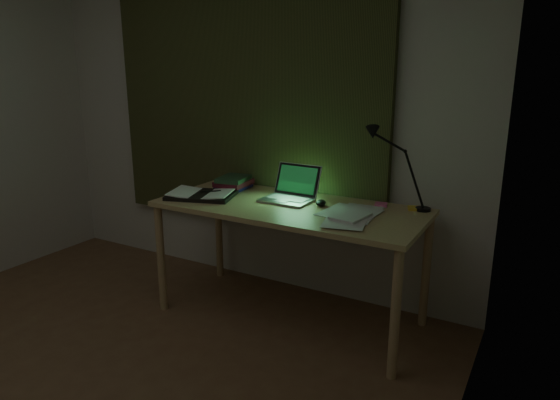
# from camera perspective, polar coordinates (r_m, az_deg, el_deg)

# --- Properties ---
(wall_back) EXTENTS (3.50, 0.00, 2.50)m
(wall_back) POSITION_cam_1_polar(r_m,az_deg,el_deg) (3.67, -3.94, 9.74)
(wall_back) COLOR silver
(wall_back) RESTS_ON ground
(wall_right) EXTENTS (0.00, 4.00, 2.50)m
(wall_right) POSITION_cam_1_polar(r_m,az_deg,el_deg) (1.14, 14.96, -2.98)
(wall_right) COLOR silver
(wall_right) RESTS_ON ground
(curtain) EXTENTS (2.20, 0.06, 2.00)m
(curtain) POSITION_cam_1_polar(r_m,az_deg,el_deg) (3.62, -4.35, 12.83)
(curtain) COLOR #31351A
(curtain) RESTS_ON wall_back
(desk) EXTENTS (1.66, 0.73, 0.76)m
(desk) POSITION_cam_1_polar(r_m,az_deg,el_deg) (3.20, 1.06, -7.15)
(desk) COLOR tan
(desk) RESTS_ON floor
(laptop) EXTENTS (0.33, 0.36, 0.23)m
(laptop) POSITION_cam_1_polar(r_m,az_deg,el_deg) (3.14, 0.73, 1.82)
(laptop) COLOR #A9A9AE
(laptop) RESTS_ON desk
(open_textbook) EXTENTS (0.49, 0.41, 0.04)m
(open_textbook) POSITION_cam_1_polar(r_m,az_deg,el_deg) (3.31, -8.94, 0.65)
(open_textbook) COLOR white
(open_textbook) RESTS_ON desk
(book_stack) EXTENTS (0.20, 0.24, 0.10)m
(book_stack) POSITION_cam_1_polar(r_m,az_deg,el_deg) (3.49, -5.33, 2.03)
(book_stack) COLOR white
(book_stack) RESTS_ON desk
(loose_papers) EXTENTS (0.48, 0.49, 0.02)m
(loose_papers) POSITION_cam_1_polar(r_m,az_deg,el_deg) (2.88, 7.21, -1.67)
(loose_papers) COLOR silver
(loose_papers) RESTS_ON desk
(mouse) EXTENTS (0.08, 0.11, 0.04)m
(mouse) POSITION_cam_1_polar(r_m,az_deg,el_deg) (3.08, 4.70, -0.33)
(mouse) COLOR black
(mouse) RESTS_ON desk
(sticky_yellow) EXTENTS (0.10, 0.10, 0.02)m
(sticky_yellow) POSITION_cam_1_polar(r_m,az_deg,el_deg) (3.10, 15.11, -0.92)
(sticky_yellow) COLOR yellow
(sticky_yellow) RESTS_ON desk
(sticky_pink) EXTENTS (0.09, 0.09, 0.02)m
(sticky_pink) POSITION_cam_1_polar(r_m,az_deg,el_deg) (3.13, 11.46, -0.52)
(sticky_pink) COLOR pink
(sticky_pink) RESTS_ON desk
(desk_lamp) EXTENTS (0.34, 0.28, 0.48)m
(desk_lamp) POSITION_cam_1_polar(r_m,az_deg,el_deg) (3.03, 16.34, 3.20)
(desk_lamp) COLOR black
(desk_lamp) RESTS_ON desk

